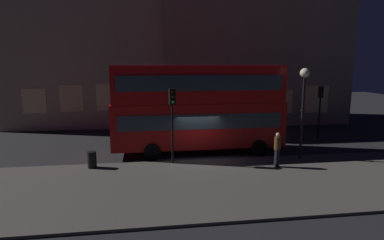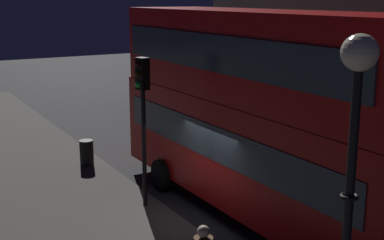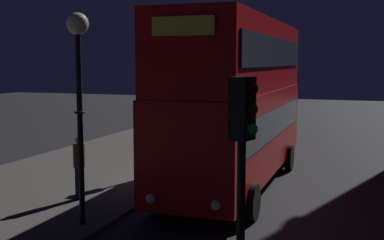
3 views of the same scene
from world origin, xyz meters
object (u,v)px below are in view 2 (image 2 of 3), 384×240
Objects in this scene: traffic_light_near_kerb at (143,101)px; street_lamp at (355,123)px; litter_bin at (87,153)px; double_decker_bus at (256,106)px.

traffic_light_near_kerb is 0.80× the size of street_lamp.
street_lamp reaches higher than litter_bin.
double_decker_bus is at bearing 23.05° from litter_bin.
litter_bin is at bearing 168.45° from traffic_light_near_kerb.
traffic_light_near_kerb is (-1.80, -2.41, 0.05)m from double_decker_bus.
street_lamp is (7.39, -0.10, 0.96)m from traffic_light_near_kerb.
double_decker_bus is at bearing 155.86° from street_lamp.
street_lamp is 5.89× the size of litter_bin.
street_lamp is at bearing -24.44° from double_decker_bus.
litter_bin is (-6.07, -2.58, -2.47)m from double_decker_bus.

